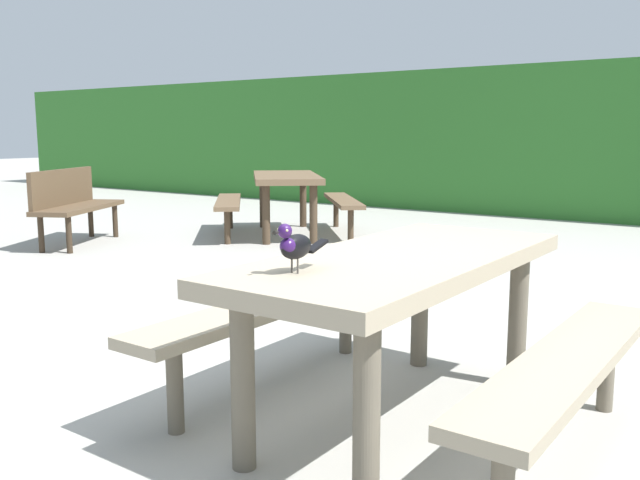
# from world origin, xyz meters

# --- Properties ---
(ground_plane) EXTENTS (60.00, 60.00, 0.00)m
(ground_plane) POSITION_xyz_m (0.00, 0.00, 0.00)
(ground_plane) COLOR #A3A099
(picnic_table_foreground) EXTENTS (1.70, 1.81, 0.74)m
(picnic_table_foreground) POSITION_xyz_m (0.10, -0.08, 0.56)
(picnic_table_foreground) COLOR gray
(picnic_table_foreground) RESTS_ON ground
(bird_grackle) EXTENTS (0.08, 0.29, 0.18)m
(bird_grackle) POSITION_xyz_m (-0.03, -0.66, 0.84)
(bird_grackle) COLOR black
(bird_grackle) RESTS_ON picnic_table_foreground
(picnic_table_mid_right) EXTENTS (2.39, 2.39, 0.74)m
(picnic_table_mid_right) POSITION_xyz_m (-3.64, 3.96, 0.56)
(picnic_table_mid_right) COLOR brown
(picnic_table_mid_right) RESTS_ON ground
(park_bench_side) EXTENTS (1.03, 1.45, 0.84)m
(park_bench_side) POSITION_xyz_m (-5.15, 2.03, 0.49)
(park_bench_side) COLOR brown
(park_bench_side) RESTS_ON ground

